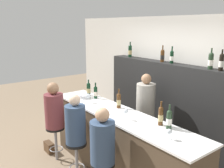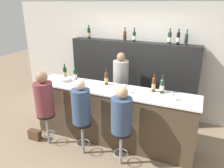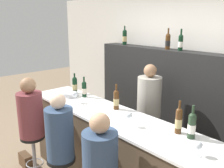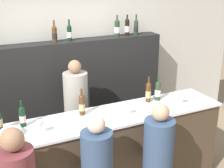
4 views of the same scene
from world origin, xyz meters
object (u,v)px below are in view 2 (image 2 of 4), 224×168
Objects in this scene: guest_seated_left at (44,96)px; handbag at (35,135)px; wine_bottle_counter_0 at (65,72)px; guest_seated_middle at (81,105)px; wine_bottle_backbar_0 at (89,33)px; wine_bottle_counter_2 at (106,78)px; wine_bottle_backbar_4 at (178,38)px; wine_glass_1 at (125,87)px; bar_stool_right at (121,139)px; bartender at (121,92)px; wine_bottle_backbar_1 at (125,36)px; wine_glass_2 at (172,95)px; bar_stool_middle at (82,130)px; wine_bottle_backbar_3 at (170,38)px; wine_bottle_counter_1 at (75,74)px; wine_glass_0 at (74,79)px; bar_stool_left at (47,121)px; wine_bottle_counter_4 at (162,86)px; wine_bottle_counter_3 at (154,84)px; metal_bowl at (65,80)px; guest_seated_right at (122,113)px; wine_bottle_backbar_5 at (186,39)px; wine_bottle_backbar_2 at (134,36)px.

guest_seated_left reaches higher than handbag.
guest_seated_middle reaches higher than wine_bottle_counter_0.
wine_bottle_counter_2 is at bearing -48.67° from wine_bottle_backbar_0.
wine_bottle_backbar_4 is 1.59m from wine_glass_1.
bar_stool_right is 0.40× the size of bartender.
wine_bottle_backbar_1 is 1.93m from wine_glass_2.
bar_stool_middle and bar_stool_right have the same top height.
wine_bottle_backbar_3 is at bearing 28.24° from wine_bottle_counter_0.
wine_bottle_counter_1 reaches higher than wine_glass_0.
wine_glass_2 is 0.17× the size of guest_seated_middle.
wine_bottle_counter_4 is at bearing 20.91° from bar_stool_left.
wine_bottle_counter_3 is 0.51m from wine_glass_1.
wine_bottle_counter_0 is 0.19× the size of bartender.
wine_bottle_counter_1 is 1.75m from wine_bottle_counter_4.
wine_bottle_counter_3 is 0.44m from wine_glass_2.
guest_seated_left is at bearing -136.48° from wine_bottle_backbar_3.
wine_bottle_backbar_3 is 0.50× the size of bar_stool_right.
wine_bottle_counter_0 is 0.20m from metal_bowl.
wine_bottle_counter_3 reaches higher than wine_glass_1.
wine_bottle_counter_0 is 1.05× the size of wine_bottle_counter_1.
guest_seated_right reaches higher than handbag.
metal_bowl is 1.68m from bar_stool_right.
wine_bottle_counter_2 is 0.51× the size of bar_stool_left.
bar_stool_left is 1.57m from guest_seated_right.
bartender is (-0.96, 0.52, -0.48)m from wine_bottle_counter_4.
guest_seated_right is at bearing 90.00° from bar_stool_right.
bar_stool_right is (-0.70, -1.77, -1.40)m from wine_bottle_backbar_5.
wine_glass_0 is at bearing 180.00° from wine_glass_2.
bar_stool_middle is (-0.13, -1.77, -1.40)m from wine_bottle_backbar_1.
wine_bottle_counter_4 is 1.19m from bartender.
wine_bottle_backbar_3 is 2.51m from bar_stool_middle.
bar_stool_right is at bearing -26.06° from wine_bottle_counter_0.
wine_bottle_backbar_4 is 1.01× the size of wine_bottle_backbar_5.
wine_bottle_backbar_4 is at bearing 54.36° from bar_stool_middle.
wine_glass_0 is 0.70m from guest_seated_middle.
wine_bottle_counter_3 is 1.13× the size of wine_bottle_backbar_2.
wine_bottle_backbar_1 is at bearing 90.10° from wine_bottle_counter_2.
bar_stool_right is at bearing -0.00° from guest_seated_left.
wine_bottle_counter_3 is at bearing -180.00° from wine_bottle_counter_4.
wine_bottle_backbar_3 is 1.49m from wine_glass_2.
bartender is (0.23, 1.27, 0.26)m from bar_stool_middle.
wine_bottle_backbar_3 is 1.03× the size of wine_bottle_backbar_5.
wine_bottle_counter_2 is 1.03× the size of wine_bottle_backbar_4.
wine_bottle_backbar_3 is 1.24× the size of handbag.
guest_seated_left is (-0.06, -0.61, -0.13)m from metal_bowl.
wine_bottle_backbar_5 reaches higher than bar_stool_left.
guest_seated_right reaches higher than bar_stool_right.
wine_bottle_backbar_5 is 2.55m from metal_bowl.
metal_bowl is at bearing -151.38° from wine_bottle_backbar_5.
wine_bottle_backbar_0 reaches higher than wine_bottle_counter_4.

